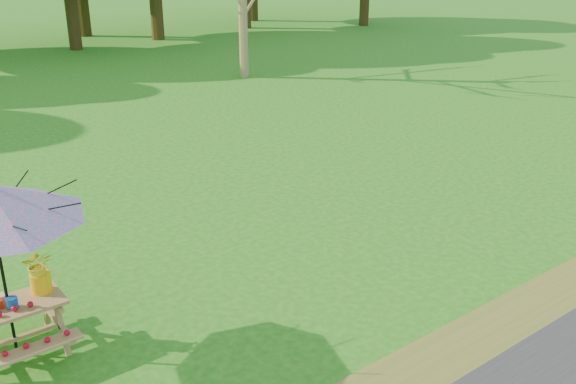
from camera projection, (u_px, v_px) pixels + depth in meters
ground at (55, 366)px, 7.40m from camera, size 120.00×120.00×0.00m
picnic_table at (13, 331)px, 7.49m from camera, size 1.20×1.32×0.67m
produce_bins at (4, 302)px, 7.34m from camera, size 0.29×0.39×0.13m
flower_bucket at (39, 270)px, 7.56m from camera, size 0.40×0.37×0.55m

